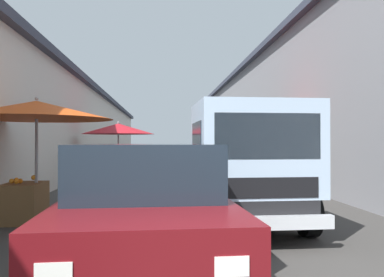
% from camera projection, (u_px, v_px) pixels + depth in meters
% --- Properties ---
extents(ground, '(90.00, 90.00, 0.00)m').
position_uv_depth(ground, '(176.00, 180.00, 15.46)').
color(ground, '#3D3A38').
extents(building_left_whitewash, '(49.80, 7.50, 4.21)m').
position_uv_depth(building_left_whitewash, '(5.00, 127.00, 17.17)').
color(building_left_whitewash, beige).
rests_on(building_left_whitewash, ground).
extents(building_right_concrete, '(49.80, 7.50, 5.64)m').
position_uv_depth(building_right_concrete, '(333.00, 113.00, 18.29)').
color(building_right_concrete, gray).
rests_on(building_right_concrete, ground).
extents(fruit_stall_far_left, '(2.55, 2.55, 2.41)m').
position_uv_depth(fruit_stall_far_left, '(259.00, 130.00, 12.46)').
color(fruit_stall_far_left, '#9E9EA3').
rests_on(fruit_stall_far_left, ground).
extents(fruit_stall_near_right, '(2.83, 2.83, 2.32)m').
position_uv_depth(fruit_stall_near_right, '(35.00, 123.00, 7.38)').
color(fruit_stall_near_right, '#9E9EA3').
rests_on(fruit_stall_near_right, ground).
extents(fruit_stall_mid_lane, '(2.78, 2.78, 2.27)m').
position_uv_depth(fruit_stall_mid_lane, '(119.00, 134.00, 15.27)').
color(fruit_stall_mid_lane, '#9E9EA3').
rests_on(fruit_stall_mid_lane, ground).
extents(hatchback_car, '(3.98, 2.06, 1.45)m').
position_uv_depth(hatchback_car, '(145.00, 206.00, 4.59)').
color(hatchback_car, '#600F14').
rests_on(hatchback_car, ground).
extents(delivery_truck, '(4.98, 2.10, 2.08)m').
position_uv_depth(delivery_truck, '(243.00, 168.00, 6.77)').
color(delivery_truck, black).
rests_on(delivery_truck, ground).
extents(vendor_by_crates, '(0.62, 0.35, 1.64)m').
position_uv_depth(vendor_by_crates, '(297.00, 161.00, 10.90)').
color(vendor_by_crates, '#665B4C').
rests_on(vendor_by_crates, ground).
extents(parked_scooter, '(1.67, 0.58, 1.14)m').
position_uv_depth(parked_scooter, '(251.00, 169.00, 15.43)').
color(parked_scooter, black).
rests_on(parked_scooter, ground).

